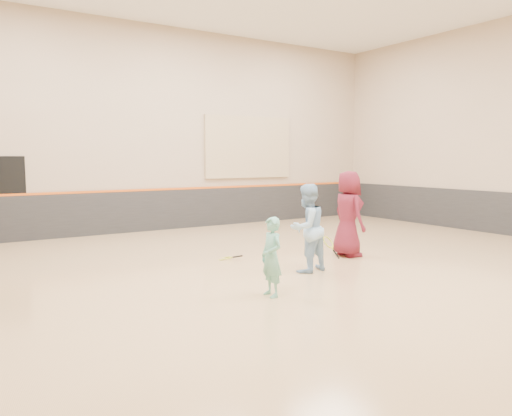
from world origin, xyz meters
TOP-DOWN VIEW (x-y plane):
  - room at (0.00, 0.00)m, footprint 15.04×12.04m
  - wainscot_back at (0.00, 5.97)m, footprint 14.90×0.04m
  - wainscot_right at (7.47, 0.00)m, footprint 0.04×11.90m
  - accent_stripe at (0.00, 5.96)m, footprint 14.90×0.03m
  - acoustic_panel at (2.80, 5.95)m, footprint 3.20×0.08m
  - doorway at (-4.50, 5.98)m, footprint 1.10×0.05m
  - girl at (-1.53, -1.73)m, footprint 0.32×0.47m
  - instructor at (-0.02, -0.70)m, footprint 0.92×0.77m
  - young_man at (1.69, 0.01)m, footprint 0.73×1.00m
  - held_racket at (0.35, -0.89)m, footprint 0.40×0.40m
  - spare_racket at (-0.77, 1.16)m, footprint 0.68×0.68m
  - ball_under_racket at (-0.27, 0.32)m, footprint 0.07×0.07m
  - ball_in_hand at (1.79, -0.18)m, footprint 0.07×0.07m
  - ball_beside_spare at (1.04, 2.03)m, footprint 0.07×0.07m

SIDE VIEW (x-z plane):
  - ball_under_racket at x=-0.27m, z-range 0.00..0.07m
  - ball_beside_spare at x=1.04m, z-range 0.00..0.07m
  - spare_racket at x=-0.77m, z-range 0.00..0.17m
  - held_racket at x=0.35m, z-range 0.31..0.81m
  - wainscot_back at x=0.00m, z-range 0.00..1.20m
  - wainscot_right at x=7.47m, z-range 0.00..1.20m
  - girl at x=-1.53m, z-range 0.00..1.25m
  - room at x=0.00m, z-range -2.30..3.92m
  - instructor at x=-0.02m, z-range 0.00..1.68m
  - young_man at x=1.69m, z-range 0.00..1.88m
  - doorway at x=-4.50m, z-range 0.00..2.20m
  - ball_in_hand at x=1.79m, z-range 1.15..1.22m
  - accent_stripe at x=0.00m, z-range 1.19..1.25m
  - acoustic_panel at x=2.80m, z-range 1.50..3.50m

